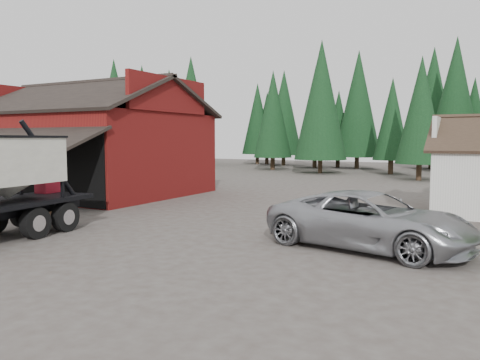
% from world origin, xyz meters
% --- Properties ---
extents(ground, '(120.00, 120.00, 0.00)m').
position_xyz_m(ground, '(0.00, 0.00, 0.00)').
color(ground, '#453B36').
rests_on(ground, ground).
extents(red_barn, '(12.80, 13.63, 7.18)m').
position_xyz_m(red_barn, '(-11.00, 9.90, 2.69)').
color(red_barn, maroon).
rests_on(red_barn, ground).
extents(conifer_backdrop, '(76.00, 16.00, 16.00)m').
position_xyz_m(conifer_backdrop, '(0.00, 42.00, 0.00)').
color(conifer_backdrop, black).
rests_on(conifer_backdrop, ground).
extents(near_pine_a, '(4.40, 4.40, 11.40)m').
position_xyz_m(near_pine_a, '(-22.00, 28.00, 6.39)').
color(near_pine_a, '#382619').
rests_on(near_pine_a, ground).
extents(near_pine_b, '(3.96, 3.96, 10.40)m').
position_xyz_m(near_pine_b, '(6.00, 30.00, 5.89)').
color(near_pine_b, '#382619').
rests_on(near_pine_b, ground).
extents(near_pine_d, '(5.28, 5.28, 13.40)m').
position_xyz_m(near_pine_d, '(-4.00, 34.00, 7.39)').
color(near_pine_d, '#382619').
rests_on(near_pine_d, ground).
extents(silver_car, '(6.98, 4.27, 1.81)m').
position_xyz_m(silver_car, '(8.00, 3.00, 0.90)').
color(silver_car, '#A2A3A9').
rests_on(silver_car, ground).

